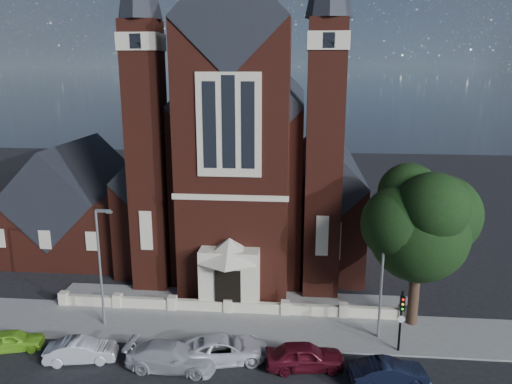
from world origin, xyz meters
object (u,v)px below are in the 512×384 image
street_lamp_right (384,271)px  car_silver_b (172,357)px  car_lime_van (13,340)px  street_lamp_left (101,261)px  traffic_signal (401,314)px  street_tree (422,227)px  car_navy (389,373)px  car_white_suv (224,349)px  car_dark_red (305,356)px  church (251,157)px  car_silver_a (81,350)px  parish_hall (76,208)px

street_lamp_right → car_silver_b: size_ratio=1.55×
street_lamp_right → car_lime_van: bearing=-171.4°
street_lamp_left → traffic_signal: 19.08m
traffic_signal → street_tree: bearing=64.1°
car_lime_van → car_navy: size_ratio=0.86×
car_white_suv → car_dark_red: bearing=-108.2°
car_white_suv → street_lamp_left: bearing=55.6°
church → car_silver_b: bearing=-95.5°
traffic_signal → car_white_suv: 10.68m
church → car_white_suv: size_ratio=6.72×
traffic_signal → car_lime_van: 23.57m
street_tree → car_lime_van: (-25.01, -5.10, -6.33)m
street_tree → traffic_signal: 5.70m
car_silver_a → church: bearing=-29.9°
car_dark_red → car_silver_b: bearing=87.7°
car_silver_b → car_white_suv: 3.09m
church → car_dark_red: bearing=-76.8°
street_lamp_right → car_silver_a: size_ratio=1.97×
car_lime_van → car_white_suv: 13.04m
traffic_signal → car_silver_a: 19.00m
street_tree → parish_hall: bearing=156.7°
church → parish_hall: (-16.00, -4.94, -4.17)m
car_white_suv → traffic_signal: bearing=-93.9°
car_silver_b → car_dark_red: size_ratio=1.15×
parish_hall → street_tree: street_tree is taller
traffic_signal → car_white_suv: traffic_signal is taller
traffic_signal → car_white_suv: bearing=-170.6°
parish_hall → car_white_suv: parish_hall is taller
church → traffic_signal: 23.94m
street_lamp_right → church: bearing=118.0°
car_lime_van → car_dark_red: 17.75m
car_white_suv → car_navy: bearing=-112.7°
car_dark_red → car_navy: car_dark_red is taller
parish_hall → street_lamp_right: size_ratio=1.51×
street_lamp_left → parish_hall: bearing=120.0°
street_lamp_left → car_lime_van: (-4.50, -3.39, -3.97)m
street_lamp_right → car_dark_red: bearing=-142.2°
church → car_silver_b: size_ratio=6.69×
car_silver_a → car_navy: size_ratio=0.96×
street_lamp_left → car_navy: size_ratio=1.89×
street_tree → car_silver_b: 17.22m
car_navy → car_silver_b: bearing=78.3°
car_silver_a → car_silver_b: bearing=-104.1°
street_tree → traffic_signal: size_ratio=2.67×
traffic_signal → car_dark_red: bearing=-159.5°
street_lamp_right → street_lamp_left: bearing=180.0°
traffic_signal → church: bearing=118.2°
car_dark_red → traffic_signal: bearing=-77.2°
church → car_navy: 26.80m
parish_hall → street_tree: bearing=-23.3°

